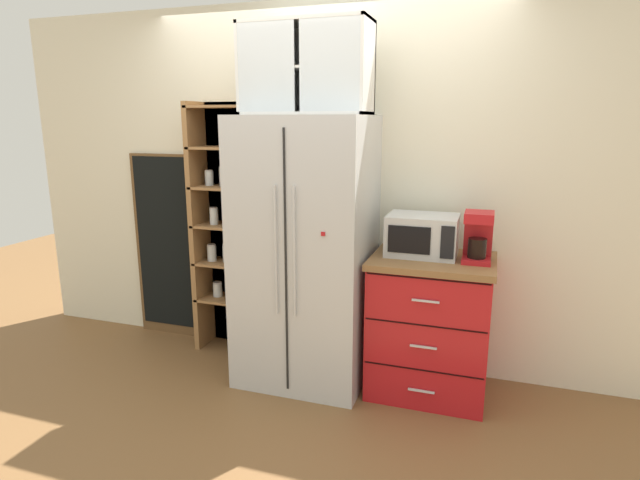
{
  "coord_description": "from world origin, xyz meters",
  "views": [
    {
      "loc": [
        1.16,
        -3.15,
        1.76
      ],
      "look_at": [
        0.1,
        -0.0,
        0.98
      ],
      "focal_mm": 29.07,
      "sensor_mm": 36.0,
      "label": 1
    }
  ],
  "objects_px": {
    "refrigerator": "(306,252)",
    "mug_navy": "(433,252)",
    "coffee_maker": "(478,236)",
    "chalkboard_menu": "(169,246)",
    "bottle_green": "(434,241)",
    "bottle_clear": "(435,238)",
    "microwave": "(422,235)"
  },
  "relations": [
    {
      "from": "refrigerator",
      "to": "mug_navy",
      "type": "relative_size",
      "value": 14.8
    },
    {
      "from": "refrigerator",
      "to": "mug_navy",
      "type": "distance_m",
      "value": 0.84
    },
    {
      "from": "mug_navy",
      "to": "bottle_clear",
      "type": "height_order",
      "value": "bottle_clear"
    },
    {
      "from": "microwave",
      "to": "coffee_maker",
      "type": "distance_m",
      "value": 0.34
    },
    {
      "from": "microwave",
      "to": "refrigerator",
      "type": "bearing_deg",
      "value": -171.86
    },
    {
      "from": "refrigerator",
      "to": "chalkboard_menu",
      "type": "bearing_deg",
      "value": 165.91
    },
    {
      "from": "microwave",
      "to": "chalkboard_menu",
      "type": "bearing_deg",
      "value": 173.89
    },
    {
      "from": "refrigerator",
      "to": "coffee_maker",
      "type": "relative_size",
      "value": 5.75
    },
    {
      "from": "microwave",
      "to": "bottle_green",
      "type": "xyz_separation_m",
      "value": [
        0.08,
        -0.05,
        -0.02
      ]
    },
    {
      "from": "refrigerator",
      "to": "chalkboard_menu",
      "type": "height_order",
      "value": "refrigerator"
    },
    {
      "from": "chalkboard_menu",
      "to": "coffee_maker",
      "type": "bearing_deg",
      "value": -6.24
    },
    {
      "from": "bottle_green",
      "to": "bottle_clear",
      "type": "height_order",
      "value": "bottle_clear"
    },
    {
      "from": "coffee_maker",
      "to": "chalkboard_menu",
      "type": "relative_size",
      "value": 0.21
    },
    {
      "from": "bottle_green",
      "to": "bottle_clear",
      "type": "relative_size",
      "value": 0.99
    },
    {
      "from": "bottle_clear",
      "to": "coffee_maker",
      "type": "bearing_deg",
      "value": -15.41
    },
    {
      "from": "refrigerator",
      "to": "bottle_green",
      "type": "height_order",
      "value": "refrigerator"
    },
    {
      "from": "refrigerator",
      "to": "bottle_green",
      "type": "bearing_deg",
      "value": 3.67
    },
    {
      "from": "bottle_clear",
      "to": "bottle_green",
      "type": "bearing_deg",
      "value": -90.0
    },
    {
      "from": "mug_navy",
      "to": "coffee_maker",
      "type": "bearing_deg",
      "value": 6.8
    },
    {
      "from": "bottle_clear",
      "to": "microwave",
      "type": "bearing_deg",
      "value": -159.4
    },
    {
      "from": "bottle_green",
      "to": "microwave",
      "type": "bearing_deg",
      "value": 145.72
    },
    {
      "from": "coffee_maker",
      "to": "chalkboard_menu",
      "type": "distance_m",
      "value": 2.44
    },
    {
      "from": "coffee_maker",
      "to": "chalkboard_menu",
      "type": "xyz_separation_m",
      "value": [
        -2.4,
        0.26,
        -0.31
      ]
    },
    {
      "from": "refrigerator",
      "to": "microwave",
      "type": "bearing_deg",
      "value": 8.14
    },
    {
      "from": "refrigerator",
      "to": "chalkboard_menu",
      "type": "distance_m",
      "value": 1.36
    },
    {
      "from": "refrigerator",
      "to": "coffee_maker",
      "type": "height_order",
      "value": "refrigerator"
    },
    {
      "from": "bottle_green",
      "to": "bottle_clear",
      "type": "xyz_separation_m",
      "value": [
        -0.0,
        0.08,
        0.0
      ]
    },
    {
      "from": "refrigerator",
      "to": "microwave",
      "type": "relative_size",
      "value": 4.05
    },
    {
      "from": "bottle_green",
      "to": "chalkboard_menu",
      "type": "height_order",
      "value": "chalkboard_menu"
    },
    {
      "from": "microwave",
      "to": "coffee_maker",
      "type": "xyz_separation_m",
      "value": [
        0.34,
        -0.04,
        0.03
      ]
    },
    {
      "from": "refrigerator",
      "to": "bottle_clear",
      "type": "relative_size",
      "value": 7.06
    },
    {
      "from": "coffee_maker",
      "to": "mug_navy",
      "type": "xyz_separation_m",
      "value": [
        -0.26,
        -0.03,
        -0.11
      ]
    }
  ]
}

